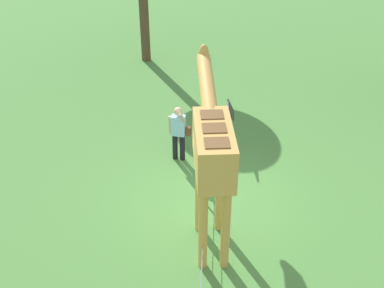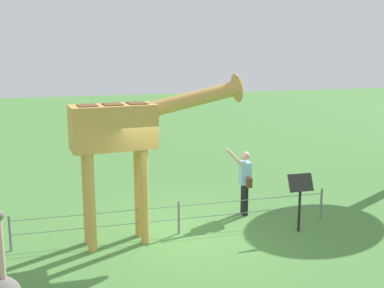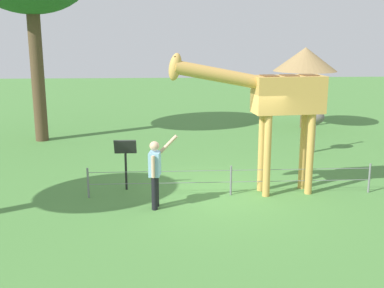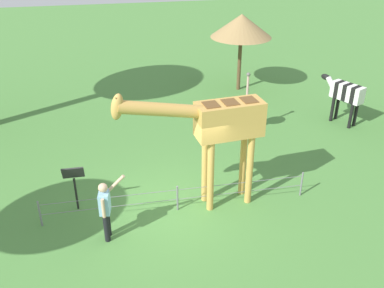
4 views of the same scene
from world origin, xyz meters
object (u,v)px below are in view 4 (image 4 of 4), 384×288
Objects in this scene: giraffe at (217,126)px; ostrich at (251,102)px; shade_hut_near at (241,26)px; info_sign at (74,179)px; visitor at (105,207)px; zebra at (345,94)px.

ostrich is (-2.24, -4.01, -1.16)m from giraffe.
shade_hut_near is (-0.84, -4.18, 1.64)m from ostrich.
giraffe is 1.71× the size of ostrich.
ostrich is at bearing -148.99° from info_sign.
ostrich is at bearing 78.70° from shade_hut_near.
visitor is 10.11m from zebra.
giraffe reaches higher than shade_hut_near.
zebra is 0.78× the size of ostrich.
info_sign is at bearing 20.78° from zebra.
ostrich is 4.57m from shade_hut_near.
zebra is (-5.88, -4.08, -1.17)m from giraffe.
giraffe is 3.37m from visitor.
shade_hut_near reaches higher than info_sign.
giraffe reaches higher than visitor.
shade_hut_near is (-5.98, -9.10, 1.92)m from visitor.
zebra is 5.25m from shade_hut_near.
ostrich reaches higher than info_sign.
ostrich is (3.65, 0.07, 0.01)m from zebra.
ostrich is (-5.15, -4.92, 0.27)m from visitor.
visitor reaches higher than info_sign.
visitor is at bearing 56.66° from shade_hut_near.
shade_hut_near is (2.81, -4.11, 1.66)m from zebra.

